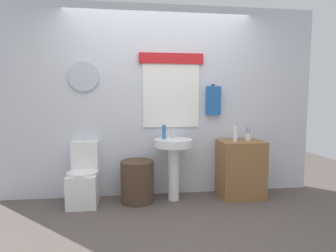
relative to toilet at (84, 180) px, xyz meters
name	(u,v)px	position (x,y,z in m)	size (l,w,h in m)	color
ground_plane	(170,231)	(1.00, -0.89, -0.30)	(8.00, 8.00, 0.00)	#564C47
back_wall	(159,101)	(1.00, 0.26, 1.00)	(4.40, 0.18, 2.60)	silver
toilet	(84,180)	(0.00, 0.00, 0.00)	(0.38, 0.51, 0.81)	white
laundry_hamper	(137,181)	(0.68, -0.04, -0.03)	(0.43, 0.43, 0.54)	#4C3828
pedestal_sink	(174,155)	(1.16, -0.04, 0.31)	(0.50, 0.50, 0.82)	white
faucet	(172,134)	(1.16, 0.08, 0.56)	(0.03, 0.03, 0.10)	silver
wooden_cabinet	(241,169)	(2.08, -0.04, 0.08)	(0.58, 0.44, 0.78)	olive
soap_bottle	(164,132)	(1.04, 0.01, 0.61)	(0.05, 0.05, 0.18)	#2D6BB7
lotion_bottle	(235,134)	(1.98, -0.08, 0.58)	(0.05, 0.05, 0.21)	white
toothbrush_cup	(248,137)	(2.19, -0.02, 0.52)	(0.08, 0.08, 0.19)	silver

